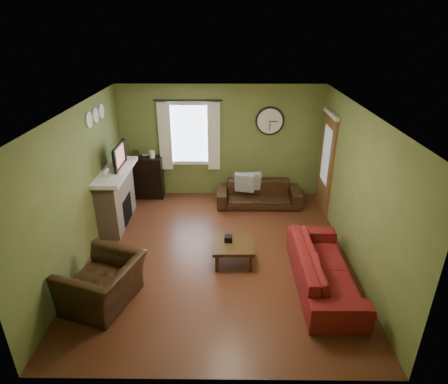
{
  "coord_description": "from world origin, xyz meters",
  "views": [
    {
      "loc": [
        0.16,
        -5.67,
        3.86
      ],
      "look_at": [
        0.1,
        0.4,
        1.05
      ],
      "focal_mm": 30.0,
      "sensor_mm": 36.0,
      "label": 1
    }
  ],
  "objects_px": {
    "armchair": "(103,283)",
    "coffee_table": "(233,252)",
    "sofa_red": "(324,268)",
    "sofa_brown": "(258,194)",
    "bookshelf": "(145,177)"
  },
  "relations": [
    {
      "from": "sofa_brown",
      "to": "coffee_table",
      "type": "height_order",
      "value": "sofa_brown"
    },
    {
      "from": "sofa_red",
      "to": "coffee_table",
      "type": "relative_size",
      "value": 3.1
    },
    {
      "from": "bookshelf",
      "to": "coffee_table",
      "type": "bearing_deg",
      "value": -52.21
    },
    {
      "from": "bookshelf",
      "to": "sofa_brown",
      "type": "xyz_separation_m",
      "value": [
        2.63,
        -0.41,
        -0.22
      ]
    },
    {
      "from": "bookshelf",
      "to": "armchair",
      "type": "distance_m",
      "value": 3.68
    },
    {
      "from": "bookshelf",
      "to": "sofa_red",
      "type": "bearing_deg",
      "value": -43.3
    },
    {
      "from": "sofa_red",
      "to": "sofa_brown",
      "type": "bearing_deg",
      "value": 15.99
    },
    {
      "from": "bookshelf",
      "to": "sofa_red",
      "type": "relative_size",
      "value": 0.45
    },
    {
      "from": "bookshelf",
      "to": "armchair",
      "type": "height_order",
      "value": "bookshelf"
    },
    {
      "from": "armchair",
      "to": "coffee_table",
      "type": "distance_m",
      "value": 2.2
    },
    {
      "from": "bookshelf",
      "to": "armchair",
      "type": "relative_size",
      "value": 0.91
    },
    {
      "from": "bookshelf",
      "to": "sofa_brown",
      "type": "distance_m",
      "value": 2.67
    },
    {
      "from": "sofa_brown",
      "to": "armchair",
      "type": "relative_size",
      "value": 1.72
    },
    {
      "from": "bookshelf",
      "to": "sofa_red",
      "type": "xyz_separation_m",
      "value": [
        3.45,
        -3.25,
        -0.17
      ]
    },
    {
      "from": "coffee_table",
      "to": "armchair",
      "type": "bearing_deg",
      "value": -151.25
    }
  ]
}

